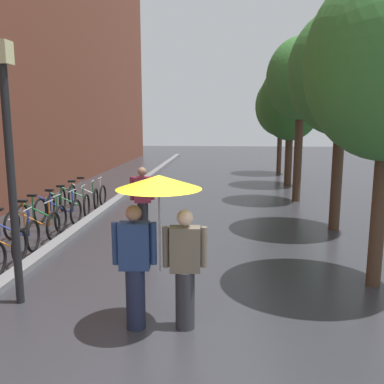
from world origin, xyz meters
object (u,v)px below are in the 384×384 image
at_px(parked_bicycle_2, 9,235).
at_px(street_lamp_post, 9,155).
at_px(street_tree_3, 291,102).
at_px(pedestrian_walking_midground, 143,201).
at_px(parked_bicycle_4, 41,217).
at_px(parked_bicycle_8, 87,195).
at_px(street_tree_2, 301,80).
at_px(parked_bicycle_7, 79,199).
at_px(parked_bicycle_3, 32,224).
at_px(couple_under_umbrella, 159,228).
at_px(street_tree_1, 343,73).
at_px(parked_bicycle_6, 69,205).
at_px(parked_bicycle_5, 58,211).
at_px(street_tree_4, 281,106).

relative_size(parked_bicycle_2, street_lamp_post, 0.29).
height_order(street_tree_3, pedestrian_walking_midground, street_tree_3).
bearing_deg(parked_bicycle_4, parked_bicycle_8, 87.84).
bearing_deg(street_tree_2, parked_bicycle_7, -162.94).
bearing_deg(parked_bicycle_3, couple_under_umbrella, -46.70).
relative_size(parked_bicycle_2, parked_bicycle_3, 1.02).
distance_m(street_tree_3, street_lamp_post, 13.53).
relative_size(street_tree_1, parked_bicycle_6, 4.74).
xyz_separation_m(parked_bicycle_3, couple_under_umbrella, (3.62, -3.84, 1.01)).
bearing_deg(street_tree_3, parked_bicycle_3, -129.03).
xyz_separation_m(parked_bicycle_4, parked_bicycle_7, (0.10, 2.46, 0.00)).
xyz_separation_m(parked_bicycle_6, pedestrian_walking_midground, (2.50, -1.66, 0.48)).
bearing_deg(street_lamp_post, street_tree_1, 38.82).
xyz_separation_m(street_tree_3, couple_under_umbrella, (-3.57, -12.72, -2.14)).
height_order(parked_bicycle_4, couple_under_umbrella, couple_under_umbrella).
xyz_separation_m(street_tree_3, parked_bicycle_5, (-7.20, -7.38, -3.15)).
bearing_deg(street_tree_1, parked_bicycle_2, -161.91).
bearing_deg(pedestrian_walking_midground, street_lamp_post, -106.99).
height_order(parked_bicycle_2, parked_bicycle_6, same).
bearing_deg(couple_under_umbrella, parked_bicycle_7, 117.38).
bearing_deg(parked_bicycle_6, street_tree_2, 23.96).
distance_m(parked_bicycle_7, pedestrian_walking_midground, 3.66).
height_order(street_tree_3, street_lamp_post, street_tree_3).
bearing_deg(couple_under_umbrella, street_tree_3, 74.30).
bearing_deg(parked_bicycle_3, parked_bicycle_2, -96.27).
distance_m(street_tree_1, parked_bicycle_6, 8.12).
relative_size(parked_bicycle_2, parked_bicycle_4, 1.03).
xyz_separation_m(parked_bicycle_5, couple_under_umbrella, (3.63, -5.34, 1.01)).
distance_m(parked_bicycle_6, street_lamp_post, 5.96).
distance_m(street_tree_4, couple_under_umbrella, 17.12).
bearing_deg(parked_bicycle_7, parked_bicycle_6, -88.41).
height_order(street_tree_1, parked_bicycle_8, street_tree_1).
relative_size(couple_under_umbrella, street_lamp_post, 0.54).
bearing_deg(parked_bicycle_2, street_tree_4, 61.50).
bearing_deg(street_tree_2, street_tree_3, 86.33).
xyz_separation_m(couple_under_umbrella, street_lamp_post, (-2.28, 0.59, 0.90)).
distance_m(parked_bicycle_3, pedestrian_walking_midground, 2.62).
relative_size(parked_bicycle_3, couple_under_umbrella, 0.53).
xyz_separation_m(street_tree_3, pedestrian_walking_midground, (-4.69, -8.31, -2.67)).
bearing_deg(parked_bicycle_7, parked_bicycle_8, 88.80).
distance_m(street_tree_1, parked_bicycle_3, 8.25).
height_order(street_tree_1, parked_bicycle_5, street_tree_1).
bearing_deg(street_tree_1, pedestrian_walking_midground, -168.57).
xyz_separation_m(street_tree_1, parked_bicycle_4, (-7.41, -0.82, -3.53)).
distance_m(street_tree_1, parked_bicycle_7, 8.28).
relative_size(parked_bicycle_3, pedestrian_walking_midground, 0.66).
relative_size(parked_bicycle_4, parked_bicycle_5, 0.98).
height_order(street_tree_3, couple_under_umbrella, street_tree_3).
height_order(parked_bicycle_7, couple_under_umbrella, couple_under_umbrella).
height_order(street_tree_3, parked_bicycle_5, street_tree_3).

